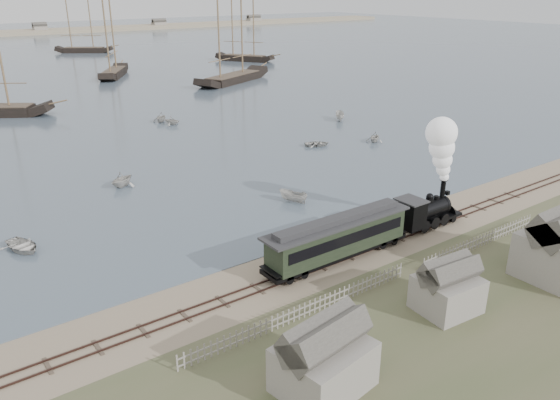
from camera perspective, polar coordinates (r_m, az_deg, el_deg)
ground at (r=46.19m, az=3.52°, el=-5.62°), size 600.00×600.00×0.00m
rail_track at (r=44.83m, az=5.15°, el=-6.50°), size 120.00×1.80×0.16m
picket_fence_west at (r=37.94m, az=2.63°, el=-12.17°), size 19.00×0.10×1.20m
picket_fence_east at (r=50.35m, az=20.21°, el=-4.60°), size 15.00×0.10×1.20m
shed_left at (r=32.47m, az=4.50°, el=-18.93°), size 5.00×4.00×4.10m
shed_mid at (r=40.40m, az=16.87°, el=-10.91°), size 4.00×3.50×3.60m
shed_right at (r=48.01m, az=26.92°, el=-7.01°), size 6.00×5.00×5.10m
locomotive at (r=51.99m, az=16.26°, el=2.11°), size 7.88×2.94×9.83m
passenger_coach at (r=44.41m, az=6.08°, el=-3.80°), size 13.88×2.68×3.37m
beached_dinghy at (r=45.48m, az=3.11°, el=-5.45°), size 4.33×5.03×0.88m
rowboat_0 at (r=51.26m, az=-25.32°, el=-4.35°), size 4.62×3.84×0.83m
rowboat_1 at (r=63.34m, az=-16.19°, el=2.13°), size 4.10×4.28×1.74m
rowboat_2 at (r=56.46m, az=1.36°, el=0.37°), size 3.37×2.53×1.23m
rowboat_3 at (r=76.86m, az=3.88°, el=5.91°), size 3.78×4.23×0.72m
rowboat_4 at (r=79.82m, az=9.87°, el=6.51°), size 3.46×3.62×1.48m
rowboat_5 at (r=92.33m, az=6.26°, el=8.70°), size 3.71×3.31×1.40m
rowboat_7 at (r=90.42m, az=-11.24°, el=8.18°), size 3.66×3.50×1.49m
rowboat_8 at (r=92.73m, az=-12.35°, el=8.46°), size 3.99×4.03×1.61m
schooner_3 at (r=142.92m, az=-17.36°, el=16.18°), size 13.51×18.17×20.00m
schooner_4 at (r=129.36m, az=-5.05°, el=16.57°), size 24.54×15.59×20.00m
schooner_5 at (r=166.87m, az=-3.80°, el=17.70°), size 12.94×17.45×20.00m
schooner_8 at (r=199.57m, az=-20.13°, el=17.13°), size 17.71×13.74×20.00m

